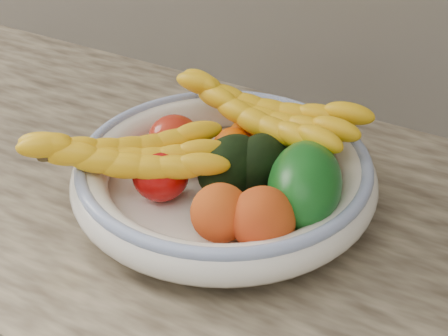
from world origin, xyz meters
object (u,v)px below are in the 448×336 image
banana_bunch_back (263,119)px  banana_bunch_front (125,160)px  fruit_bowl (224,175)px  green_mango (305,185)px

banana_bunch_back → banana_bunch_front: (-0.11, -0.17, -0.01)m
fruit_bowl → green_mango: (0.11, -0.01, 0.03)m
fruit_bowl → banana_bunch_back: banana_bunch_back is taller
green_mango → banana_bunch_front: green_mango is taller
fruit_bowl → banana_bunch_front: (-0.10, -0.07, 0.03)m
fruit_bowl → banana_bunch_back: (0.01, 0.09, 0.04)m
banana_bunch_back → banana_bunch_front: banana_bunch_back is taller
green_mango → banana_bunch_back: green_mango is taller
fruit_bowl → green_mango: green_mango is taller
green_mango → banana_bunch_back: size_ratio=0.46×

